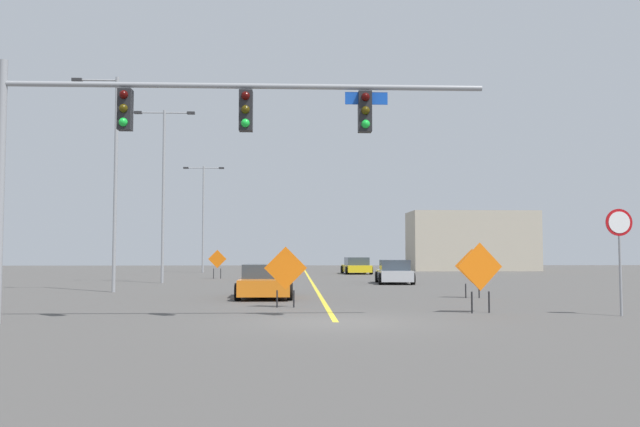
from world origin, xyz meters
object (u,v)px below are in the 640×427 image
at_px(traffic_signal_assembly, 180,126).
at_px(construction_sign_right_lane, 472,268).
at_px(stop_sign, 619,241).
at_px(construction_sign_median_far, 217,260).
at_px(construction_sign_left_lane, 480,269).
at_px(street_lamp_far_left, 203,210).
at_px(street_lamp_near_right, 113,174).
at_px(car_silver_near, 394,273).
at_px(car_yellow_distant, 356,266).
at_px(car_orange_far, 265,282).
at_px(construction_sign_median_near, 286,270).
at_px(street_lamp_far_right, 164,183).

distance_m(traffic_signal_assembly, construction_sign_right_lane, 13.48).
xyz_separation_m(stop_sign, construction_sign_median_far, (-14.19, 25.82, -0.88)).
bearing_deg(construction_sign_left_lane, traffic_signal_assembly, -164.40).
bearing_deg(street_lamp_far_left, street_lamp_near_right, -90.61).
distance_m(construction_sign_left_lane, car_silver_near, 17.73).
bearing_deg(car_yellow_distant, construction_sign_median_far, -138.02).
distance_m(street_lamp_far_left, car_orange_far, 31.74).
xyz_separation_m(street_lamp_near_right, car_silver_near, (13.79, 7.35, -4.66)).
bearing_deg(construction_sign_median_far, construction_sign_median_near, -77.96).
xyz_separation_m(street_lamp_near_right, construction_sign_right_lane, (15.01, -4.27, -4.11)).
relative_size(car_yellow_distant, car_orange_far, 1.01).
height_order(car_yellow_distant, car_orange_far, car_yellow_distant).
bearing_deg(stop_sign, street_lamp_far_left, 113.74).
bearing_deg(car_silver_near, stop_sign, -79.70).
relative_size(street_lamp_far_left, car_silver_near, 2.30).
bearing_deg(construction_sign_left_lane, street_lamp_far_left, 109.51).
xyz_separation_m(street_lamp_far_left, construction_sign_median_far, (2.72, -12.63, -4.16)).
relative_size(construction_sign_median_near, car_orange_far, 0.43).
bearing_deg(construction_sign_right_lane, street_lamp_near_right, 164.13).
xyz_separation_m(street_lamp_far_right, construction_sign_right_lane, (14.40, -12.52, -4.60)).
xyz_separation_m(construction_sign_right_lane, car_yellow_distant, (-1.79, 27.87, -0.53)).
bearing_deg(construction_sign_median_near, construction_sign_median_far, 102.04).
bearing_deg(construction_sign_median_far, car_yellow_distant, 41.98).
bearing_deg(street_lamp_far_right, construction_sign_right_lane, -41.01).
height_order(street_lamp_near_right, car_silver_near, street_lamp_near_right).
xyz_separation_m(street_lamp_near_right, construction_sign_left_lane, (13.55, -10.37, -4.01)).
height_order(construction_sign_median_near, construction_sign_right_lane, construction_sign_median_near).
bearing_deg(traffic_signal_assembly, stop_sign, 6.18).
distance_m(stop_sign, street_lamp_far_left, 42.13).
bearing_deg(construction_sign_left_lane, car_orange_far, 134.13).
distance_m(stop_sign, car_silver_near, 19.11).
xyz_separation_m(street_lamp_far_left, construction_sign_left_lane, (13.26, -37.42, -4.10)).
height_order(street_lamp_far_left, car_silver_near, street_lamp_far_left).
height_order(construction_sign_median_far, car_orange_far, construction_sign_median_far).
bearing_deg(street_lamp_far_right, car_silver_near, -3.94).
relative_size(street_lamp_far_right, construction_sign_left_lane, 4.87).
height_order(construction_sign_left_lane, construction_sign_median_far, construction_sign_left_lane).
height_order(construction_sign_left_lane, car_yellow_distant, construction_sign_left_lane).
xyz_separation_m(street_lamp_far_left, car_silver_near, (13.50, -19.70, -4.76)).
height_order(street_lamp_far_right, construction_sign_median_near, street_lamp_far_right).
distance_m(traffic_signal_assembly, construction_sign_median_far, 27.47).
relative_size(stop_sign, street_lamp_far_left, 0.32).
relative_size(construction_sign_median_near, car_yellow_distant, 0.43).
bearing_deg(car_yellow_distant, construction_sign_left_lane, -89.45).
bearing_deg(car_orange_far, street_lamp_near_right, 152.70).
relative_size(street_lamp_far_left, construction_sign_median_far, 4.80).
bearing_deg(construction_sign_right_lane, street_lamp_far_left, 115.17).
bearing_deg(street_lamp_far_right, street_lamp_near_right, -94.22).
relative_size(construction_sign_left_lane, car_orange_far, 0.46).
bearing_deg(street_lamp_far_right, construction_sign_median_far, 68.75).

